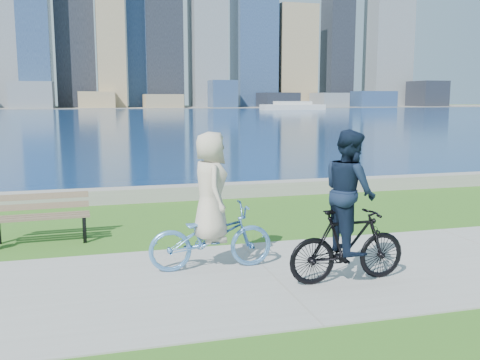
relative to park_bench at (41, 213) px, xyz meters
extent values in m
plane|color=#2C5E18|center=(3.35, -2.87, -0.52)|extent=(320.00, 320.00, 0.00)
cube|color=gray|center=(3.35, -2.87, -0.51)|extent=(80.00, 3.50, 0.02)
cube|color=gray|center=(3.35, 3.33, -0.34)|extent=(90.00, 0.50, 0.35)
cube|color=navy|center=(3.35, 69.13, -0.52)|extent=(320.00, 131.00, 0.01)
cube|color=slate|center=(3.35, 127.13, -0.46)|extent=(320.00, 30.00, 0.12)
cube|color=slate|center=(-12.01, 116.75, 2.45)|extent=(9.04, 7.06, 5.94)
cube|color=#8F7B58|center=(1.74, 119.05, 1.40)|extent=(8.15, 6.06, 3.84)
cube|color=#8F7B58|center=(16.72, 116.82, 1.09)|extent=(8.63, 8.56, 3.23)
cube|color=navy|center=(31.40, 118.20, 2.78)|extent=(6.15, 6.70, 6.60)
cube|color=black|center=(45.41, 117.55, 1.32)|extent=(8.63, 9.23, 3.67)
cube|color=slate|center=(59.48, 118.04, 1.30)|extent=(6.93, 9.51, 3.63)
cube|color=navy|center=(71.18, 116.14, 1.53)|extent=(10.13, 6.54, 4.10)
cube|color=black|center=(89.20, 119.37, 2.93)|extent=(7.47, 9.61, 6.91)
cube|color=#8F7B58|center=(5.49, 124.94, 24.77)|extent=(6.38, 11.87, 50.58)
cube|color=black|center=(18.32, 126.38, 23.35)|extent=(8.92, 7.53, 47.73)
cube|color=navy|center=(42.27, 128.19, 15.77)|extent=(10.27, 10.74, 32.58)
cube|color=#8F7B58|center=(53.64, 127.75, 12.77)|extent=(10.11, 8.49, 26.58)
cube|color=black|center=(66.41, 128.62, 22.39)|extent=(6.76, 7.70, 45.82)
cube|color=slate|center=(82.90, 129.93, 18.30)|extent=(11.50, 8.45, 37.64)
cube|color=silver|center=(39.69, 92.08, 0.03)|extent=(12.87, 3.68, 1.10)
cube|color=silver|center=(39.69, 92.08, 0.91)|extent=(7.36, 2.76, 0.64)
cube|color=black|center=(0.73, -0.25, -0.29)|extent=(0.06, 0.06, 0.46)
cube|color=black|center=(0.71, 0.12, -0.29)|extent=(0.06, 0.06, 0.46)
cube|color=brown|center=(0.01, -0.27, -0.04)|extent=(1.64, 0.17, 0.04)
cube|color=brown|center=(0.00, -0.11, -0.04)|extent=(1.64, 0.17, 0.04)
cube|color=brown|center=(0.00, 0.05, -0.04)|extent=(1.64, 0.17, 0.04)
cube|color=brown|center=(-0.01, 0.18, 0.10)|extent=(1.64, 0.13, 0.12)
cube|color=brown|center=(-0.01, 0.21, 0.27)|extent=(1.64, 0.13, 0.12)
imported|color=#538DCB|center=(2.57, -2.29, -0.02)|extent=(0.68, 1.86, 0.97)
imported|color=beige|center=(2.57, -2.29, 0.74)|extent=(0.53, 0.80, 1.61)
imported|color=black|center=(4.27, -3.35, 0.01)|extent=(0.51, 1.71, 1.03)
imported|color=black|center=(4.27, -3.35, 0.77)|extent=(0.64, 0.81, 1.68)
camera|label=1|loc=(0.97, -9.82, 2.03)|focal=40.00mm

